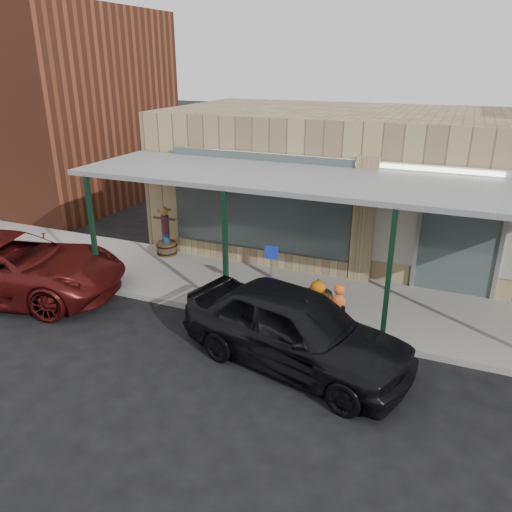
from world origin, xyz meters
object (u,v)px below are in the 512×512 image
at_px(parked_sedan, 295,328).
at_px(car_maroon, 9,267).
at_px(barrel_scarecrow, 166,238).
at_px(barrel_pumpkin, 317,299).
at_px(handicap_sign, 271,268).

height_order(parked_sedan, car_maroon, car_maroon).
distance_m(barrel_scarecrow, barrel_pumpkin, 5.46).
relative_size(parked_sedan, car_maroon, 0.87).
height_order(barrel_pumpkin, handicap_sign, handicap_sign).
relative_size(barrel_scarecrow, barrel_pumpkin, 1.87).
bearing_deg(handicap_sign, barrel_scarecrow, 144.64).
relative_size(barrel_scarecrow, handicap_sign, 1.00).
bearing_deg(handicap_sign, parked_sedan, -67.04).
bearing_deg(barrel_scarecrow, barrel_pumpkin, -40.85).
height_order(barrel_scarecrow, barrel_pumpkin, barrel_scarecrow).
bearing_deg(parked_sedan, handicap_sign, 46.86).
xyz_separation_m(barrel_scarecrow, car_maroon, (-2.27, -3.66, 0.13)).
relative_size(handicap_sign, car_maroon, 0.27).
relative_size(barrel_pumpkin, parked_sedan, 0.16).
height_order(barrel_scarecrow, parked_sedan, barrel_scarecrow).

